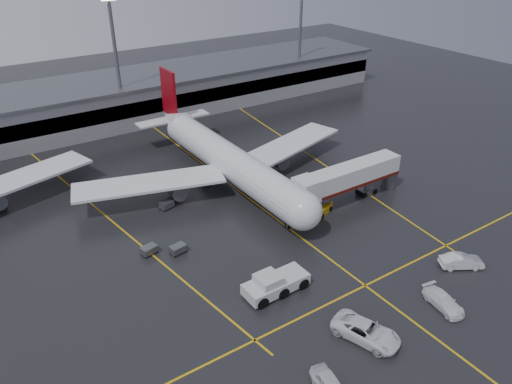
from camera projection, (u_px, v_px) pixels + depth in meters
ground at (260, 207)px, 73.83m from camera, size 220.00×220.00×0.00m
apron_line_centre at (260, 207)px, 73.83m from camera, size 0.25×90.00×0.02m
apron_line_stop at (365, 286)px, 57.77m from camera, size 60.00×0.25×0.02m
apron_line_left at (106, 216)px, 71.38m from camera, size 9.99×69.35×0.02m
apron_line_right at (311, 156)px, 89.90m from camera, size 7.57×69.64×0.02m
terminal at (135, 96)px, 106.75m from camera, size 122.00×19.00×8.60m
light_mast_mid at (116, 57)px, 95.12m from camera, size 3.00×1.20×25.45m
light_mast_right at (300, 32)px, 117.05m from camera, size 3.00×1.20×25.45m
main_airliner at (226, 158)px, 78.90m from camera, size 48.80×45.60×14.10m
jet_bridge at (349, 178)px, 73.36m from camera, size 19.90×3.40×6.05m
pushback_tractor at (274, 284)px, 56.31m from camera, size 7.77×3.41×2.76m
belt_loader at (322, 209)px, 71.97m from camera, size 4.22×2.96×2.46m
service_van_a at (366, 331)px, 49.96m from camera, size 5.37×7.71×1.96m
service_van_b at (443, 301)px, 54.26m from camera, size 3.00×5.56×1.53m
service_van_c at (461, 261)px, 60.49m from camera, size 5.46×4.27×1.73m
baggage_cart_a at (178, 249)px, 63.23m from camera, size 2.17×1.58×1.12m
baggage_cart_b at (149, 250)px, 63.05m from camera, size 2.24×1.71×1.12m
baggage_cart_c at (167, 205)px, 73.12m from camera, size 2.28×1.79×1.12m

